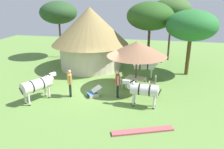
% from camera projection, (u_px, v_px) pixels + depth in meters
% --- Properties ---
extents(ground_plane, '(36.00, 36.00, 0.00)m').
position_uv_depth(ground_plane, '(99.00, 89.00, 14.41)').
color(ground_plane, olive).
extents(thatched_hut, '(6.21, 6.21, 4.90)m').
position_uv_depth(thatched_hut, '(90.00, 35.00, 18.03)').
color(thatched_hut, beige).
rests_on(thatched_hut, ground_plane).
extents(shade_umbrella, '(3.72, 3.72, 3.10)m').
position_uv_depth(shade_umbrella, '(137.00, 49.00, 13.70)').
color(shade_umbrella, '#513B37').
rests_on(shade_umbrella, ground_plane).
extents(patio_dining_table, '(1.40, 1.10, 0.74)m').
position_uv_depth(patio_dining_table, '(136.00, 79.00, 14.36)').
color(patio_dining_table, silver).
rests_on(patio_dining_table, ground_plane).
extents(patio_chair_west_end, '(0.51, 0.52, 0.90)m').
position_uv_depth(patio_chair_west_end, '(118.00, 81.00, 14.38)').
color(patio_chair_west_end, silver).
rests_on(patio_chair_west_end, ground_plane).
extents(patio_chair_east_end, '(0.46, 0.48, 0.90)m').
position_uv_depth(patio_chair_east_end, '(154.00, 82.00, 14.28)').
color(patio_chair_east_end, silver).
rests_on(patio_chair_east_end, ground_plane).
extents(guest_beside_umbrella, '(0.33, 0.57, 1.66)m').
position_uv_depth(guest_beside_umbrella, '(118.00, 81.00, 12.99)').
color(guest_beside_umbrella, black).
rests_on(guest_beside_umbrella, ground_plane).
extents(standing_watcher, '(0.42, 0.52, 1.67)m').
position_uv_depth(standing_watcher, '(70.00, 81.00, 13.09)').
color(standing_watcher, black).
rests_on(standing_watcher, ground_plane).
extents(striped_lounge_chair, '(0.97, 0.91, 0.59)m').
position_uv_depth(striped_lounge_chair, '(94.00, 92.00, 13.38)').
color(striped_lounge_chair, '#366BB4').
rests_on(striped_lounge_chair, ground_plane).
extents(zebra_nearest_camera, '(1.39, 2.15, 1.47)m').
position_uv_depth(zebra_nearest_camera, '(37.00, 85.00, 12.61)').
color(zebra_nearest_camera, silver).
rests_on(zebra_nearest_camera, ground_plane).
extents(zebra_by_umbrella, '(2.14, 0.74, 1.48)m').
position_uv_depth(zebra_by_umbrella, '(143.00, 90.00, 11.95)').
color(zebra_by_umbrella, silver).
rests_on(zebra_by_umbrella, ground_plane).
extents(zebra_toward_hut, '(2.12, 0.75, 1.49)m').
position_uv_depth(zebra_toward_hut, '(145.00, 66.00, 16.12)').
color(zebra_toward_hut, silver).
rests_on(zebra_toward_hut, ground_plane).
extents(acacia_tree_left_background, '(3.34, 3.34, 5.58)m').
position_uv_depth(acacia_tree_left_background, '(172.00, 9.00, 19.64)').
color(acacia_tree_left_background, brown).
rests_on(acacia_tree_left_background, ground_plane).
extents(acacia_tree_right_background, '(3.44, 3.44, 5.27)m').
position_uv_depth(acacia_tree_right_background, '(58.00, 13.00, 20.73)').
color(acacia_tree_right_background, '#483E27').
rests_on(acacia_tree_right_background, ground_plane).
extents(acacia_tree_behind_hut, '(3.74, 3.74, 5.30)m').
position_uv_depth(acacia_tree_behind_hut, '(150.00, 16.00, 17.79)').
color(acacia_tree_behind_hut, '#4F3525').
rests_on(acacia_tree_behind_hut, ground_plane).
extents(acacia_tree_far_lawn, '(3.67, 3.67, 4.79)m').
position_uv_depth(acacia_tree_far_lawn, '(192.00, 26.00, 16.02)').
color(acacia_tree_far_lawn, brown).
rests_on(acacia_tree_far_lawn, ground_plane).
extents(brick_patio_kerb, '(2.73, 1.37, 0.08)m').
position_uv_depth(brick_patio_kerb, '(143.00, 131.00, 9.92)').
color(brick_patio_kerb, '#A44F53').
rests_on(brick_patio_kerb, ground_plane).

